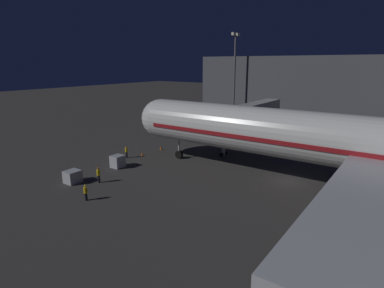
% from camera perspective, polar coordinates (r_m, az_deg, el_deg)
% --- Properties ---
extents(ground_plane, '(320.00, 320.00, 0.00)m').
position_cam_1_polar(ground_plane, '(40.43, 16.74, -6.40)').
color(ground_plane, '#383533').
extents(jet_bridge, '(22.36, 3.40, 7.27)m').
position_cam_1_polar(jet_bridge, '(54.16, 9.43, 5.45)').
color(jet_bridge, '#9E9E99').
rests_on(jet_bridge, ground_plane).
extents(apron_floodlight_mast, '(2.90, 0.50, 19.93)m').
position_cam_1_polar(apron_floodlight_mast, '(69.86, 7.61, 12.17)').
color(apron_floodlight_mast, '#59595E').
rests_on(apron_floodlight_mast, ground_plane).
extents(baggage_container_near_belt, '(1.60, 1.52, 1.66)m').
position_cam_1_polar(baggage_container_near_belt, '(44.74, -13.16, -3.04)').
color(baggage_container_near_belt, '#B7BABF').
rests_on(baggage_container_near_belt, ground_plane).
extents(baggage_container_mid_row, '(1.72, 1.60, 1.48)m').
position_cam_1_polar(baggage_container_mid_row, '(40.68, -20.57, -5.49)').
color(baggage_container_mid_row, '#B7BABF').
rests_on(baggage_container_mid_row, ground_plane).
extents(ground_crew_near_nose_gear, '(0.40, 0.40, 1.90)m').
position_cam_1_polar(ground_crew_near_nose_gear, '(39.55, -16.39, -5.22)').
color(ground_crew_near_nose_gear, black).
rests_on(ground_crew_near_nose_gear, ground_plane).
extents(ground_crew_by_belt_loader, '(0.40, 0.40, 1.83)m').
position_cam_1_polar(ground_crew_by_belt_loader, '(48.75, -11.65, -1.31)').
color(ground_crew_by_belt_loader, black).
rests_on(ground_crew_by_belt_loader, ground_plane).
extents(ground_crew_marshaller_fwd, '(0.40, 0.40, 1.75)m').
position_cam_1_polar(ground_crew_marshaller_fwd, '(35.03, -18.49, -8.10)').
color(ground_crew_marshaller_fwd, black).
rests_on(ground_crew_marshaller_fwd, ground_plane).
extents(traffic_cone_nose_port, '(0.36, 0.36, 0.55)m').
position_cam_1_polar(traffic_cone_nose_port, '(52.77, -5.60, -0.71)').
color(traffic_cone_nose_port, orange).
rests_on(traffic_cone_nose_port, ground_plane).
extents(traffic_cone_nose_starboard, '(0.36, 0.36, 0.55)m').
position_cam_1_polar(traffic_cone_nose_starboard, '(49.66, -8.92, -1.78)').
color(traffic_cone_nose_starboard, orange).
rests_on(traffic_cone_nose_starboard, ground_plane).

